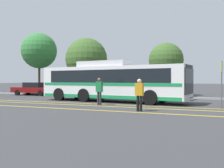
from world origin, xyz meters
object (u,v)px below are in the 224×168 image
(transit_bus, at_px, (112,81))
(parked_car_0, at_px, (34,89))
(parked_car_1, at_px, (87,89))
(pedestrian_1, at_px, (139,93))
(tree_0, at_px, (86,59))
(tree_3, at_px, (166,60))
(tree_1, at_px, (39,51))
(bus_stop_sign, at_px, (222,79))
(pedestrian_0, at_px, (99,90))

(transit_bus, relative_size, parked_car_0, 2.46)
(parked_car_1, relative_size, pedestrian_1, 2.62)
(tree_0, bearing_deg, parked_car_1, -60.44)
(parked_car_0, height_order, tree_3, tree_3)
(transit_bus, xyz_separation_m, parked_car_1, (-4.59, 4.36, -0.79))
(tree_1, bearing_deg, parked_car_1, -24.68)
(tree_1, bearing_deg, bus_stop_sign, -25.71)
(parked_car_0, distance_m, tree_3, 14.52)
(parked_car_0, bearing_deg, parked_car_1, -92.51)
(tree_1, bearing_deg, tree_3, 3.98)
(parked_car_1, xyz_separation_m, bus_stop_sign, (12.31, -6.13, 0.97))
(pedestrian_0, bearing_deg, tree_0, -54.18)
(transit_bus, bearing_deg, pedestrian_0, 12.89)
(parked_car_0, height_order, bus_stop_sign, bus_stop_sign)
(pedestrian_0, bearing_deg, pedestrian_1, 149.24)
(parked_car_0, relative_size, bus_stop_sign, 1.79)
(parked_car_0, distance_m, tree_1, 6.86)
(parked_car_0, relative_size, tree_3, 0.87)
(transit_bus, xyz_separation_m, pedestrian_1, (3.80, -5.10, -0.57))
(parked_car_1, bearing_deg, bus_stop_sign, 61.62)
(parked_car_1, distance_m, tree_0, 4.41)
(parked_car_1, relative_size, tree_3, 0.79)
(tree_0, bearing_deg, pedestrian_0, -56.81)
(transit_bus, height_order, bus_stop_sign, transit_bus)
(pedestrian_1, relative_size, bus_stop_sign, 0.62)
(tree_0, distance_m, tree_3, 8.62)
(transit_bus, distance_m, bus_stop_sign, 7.93)
(pedestrian_0, height_order, tree_1, tree_1)
(transit_bus, xyz_separation_m, tree_1, (-13.81, 8.59, 3.82))
(pedestrian_0, distance_m, bus_stop_sign, 7.50)
(pedestrian_0, relative_size, tree_0, 0.28)
(pedestrian_0, relative_size, tree_1, 0.23)
(parked_car_0, xyz_separation_m, tree_1, (-2.75, 4.22, 4.65))
(parked_car_1, distance_m, pedestrian_1, 12.64)
(parked_car_1, bearing_deg, parked_car_0, -92.03)
(pedestrian_0, relative_size, tree_3, 0.32)
(parked_car_0, bearing_deg, transit_bus, -113.96)
(transit_bus, height_order, tree_0, tree_0)
(parked_car_0, height_order, parked_car_1, parked_car_1)
(parked_car_1, bearing_deg, tree_1, -116.59)
(pedestrian_1, distance_m, tree_0, 15.90)
(pedestrian_1, distance_m, bus_stop_sign, 5.20)
(tree_3, bearing_deg, tree_0, -161.69)
(parked_car_0, distance_m, tree_0, 6.49)
(parked_car_0, xyz_separation_m, parked_car_1, (6.47, -0.01, 0.04))
(pedestrian_1, bearing_deg, parked_car_1, 135.39)
(tree_1, xyz_separation_m, tree_3, (15.91, 1.11, -1.58))
(parked_car_0, distance_m, pedestrian_1, 17.62)
(parked_car_0, bearing_deg, pedestrian_0, -124.63)
(transit_bus, distance_m, parked_car_1, 6.37)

